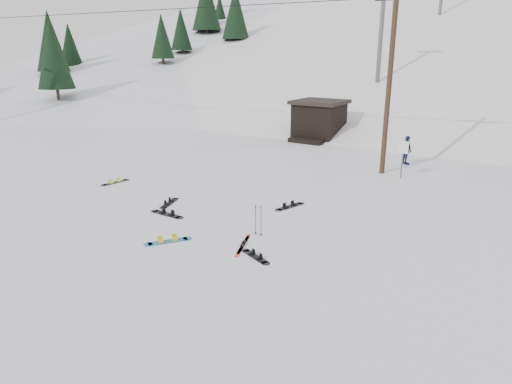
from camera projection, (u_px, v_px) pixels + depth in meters
The scene contains 18 objects.
ground at pixel (162, 264), 13.55m from camera, with size 200.00×200.00×0.00m, color silver.
ski_slope at pixel (460, 192), 61.07m from camera, with size 60.00×75.00×45.00m, color silver.
ridge_left at pixel (215, 161), 74.00m from camera, with size 34.00×85.00×38.00m, color silver.
treeline_left at pixel (189, 96), 63.30m from camera, with size 20.00×64.00×10.00m, color black, non-canonical shape.
treeline_crest at pixel (501, 86), 82.29m from camera, with size 50.00×6.00×10.00m, color black, non-canonical shape.
utility_pole at pixel (389, 81), 22.31m from camera, with size 2.00×0.26×9.00m.
trail_sign at pixel (403, 153), 22.40m from camera, with size 0.50×0.09×1.85m.
lift_hut at pixel (319, 120), 32.50m from camera, with size 3.40×4.10×2.75m.
lift_tower_near at pixel (381, 28), 37.29m from camera, with size 2.20×0.36×8.00m.
hero_snowboard at pixel (168, 241), 15.15m from camera, with size 1.04×1.37×0.11m.
hero_skis at pixel (243, 244), 14.88m from camera, with size 0.76×1.75×0.10m.
ski_poles at pixel (258, 220), 15.56m from camera, with size 0.30×0.08×1.07m.
board_scatter_a at pixel (167, 214), 17.66m from camera, with size 1.62×0.33×0.11m.
board_scatter_b at pixel (169, 203), 18.96m from camera, with size 0.68×1.44×0.11m.
board_scatter_c at pixel (115, 182), 21.94m from camera, with size 0.44×1.53×0.11m.
board_scatter_d at pixel (255, 256), 14.03m from camera, with size 1.28×0.68×0.10m.
board_scatter_f at pixel (290, 206), 18.54m from camera, with size 0.65×1.52×0.11m.
skier_navy at pixel (407, 150), 25.27m from camera, with size 0.95×0.39×1.61m, color #1B2245.
Camera 1 is at (9.08, -8.77, 6.08)m, focal length 32.00 mm.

